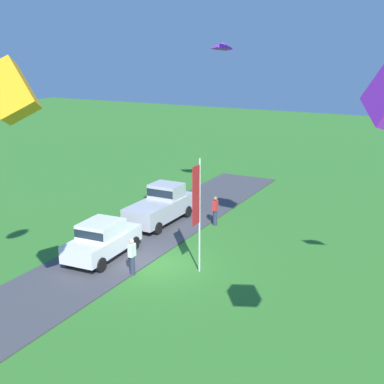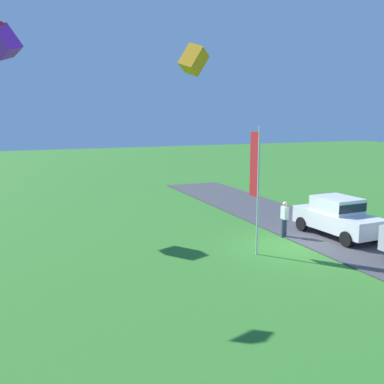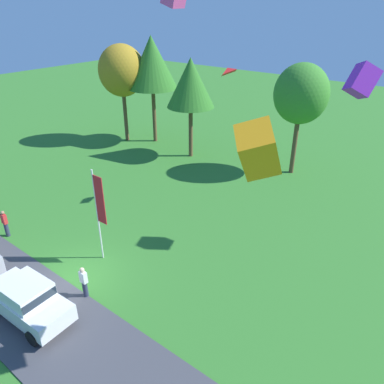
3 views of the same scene
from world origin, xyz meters
TOP-DOWN VIEW (x-y plane):
  - ground_plane at (0.00, 0.00)m, footprint 120.00×120.00m
  - pavement_strip at (0.00, -2.64)m, footprint 36.00×4.40m
  - car_sedan_mid_row at (0.60, -2.81)m, footprint 4.48×2.13m
  - person_watching_sky at (1.50, -0.50)m, footprint 0.36×0.24m
  - person_on_lawn at (-6.39, -0.10)m, footprint 0.36×0.24m
  - tree_center_back at (-13.44, 16.30)m, footprint 4.32×4.32m
  - tree_lone_near at (-11.01, 17.82)m, footprint 4.67×4.67m
  - tree_far_left at (-5.72, 16.81)m, footprint 4.03×4.03m
  - tree_right_of_center at (3.02, 19.00)m, footprint 4.09×4.09m
  - flag_banner at (-0.00, 2.00)m, footprint 0.71×0.08m
  - kite_diamond_over_trees at (1.12, 11.67)m, footprint 0.98×1.00m
  - kite_box_high_left at (9.05, 11.09)m, footprint 1.60×1.86m
  - kite_box_near_flag at (9.17, 0.90)m, footprint 1.47×1.97m

SIDE VIEW (x-z plane):
  - ground_plane at x=0.00m, z-range 0.00..0.00m
  - pavement_strip at x=0.00m, z-range 0.00..0.06m
  - person_watching_sky at x=1.50m, z-range 0.02..1.73m
  - person_on_lawn at x=-6.39m, z-range 0.02..1.73m
  - car_sedan_mid_row at x=0.60m, z-range 0.12..1.96m
  - flag_banner at x=0.00m, z-range 0.70..5.99m
  - tree_right_of_center at x=3.02m, z-range 2.03..10.66m
  - tree_far_left at x=-5.72m, z-range 2.20..10.71m
  - tree_center_back at x=-13.44m, z-range 2.16..11.28m
  - tree_lone_near at x=-11.01m, z-range 2.56..12.43m
  - kite_diamond_over_trees at x=1.12m, z-range 8.47..9.14m
  - kite_box_near_flag at x=9.17m, z-range 7.84..9.79m
  - kite_box_high_left at x=9.05m, z-range 8.28..10.15m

